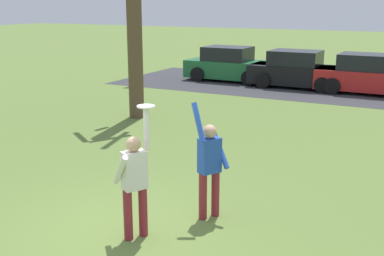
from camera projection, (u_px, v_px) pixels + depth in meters
ground_plane at (123, 229)px, 7.95m from camera, size 120.00×120.00×0.00m
person_catcher at (135, 179)px, 7.44m from camera, size 0.52×0.59×2.08m
person_defender at (209, 163)px, 8.16m from camera, size 0.61×0.66×2.04m
frisbee_disc at (146, 106)px, 7.28m from camera, size 0.27×0.27×0.02m
parked_car_green at (230, 65)px, 22.85m from camera, size 4.10×2.05×1.59m
parked_car_black at (297, 71)px, 21.05m from camera, size 4.10×2.05×1.59m
parked_car_red at (368, 75)px, 19.65m from camera, size 4.10×2.05×1.59m
parking_strip at (295, 87)px, 21.35m from camera, size 15.89×6.40×0.01m
bare_tree_tall at (133, 6)px, 14.84m from camera, size 1.80×1.72×7.48m
lamppost_by_lot at (139, 25)px, 21.97m from camera, size 0.28×0.28×4.26m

